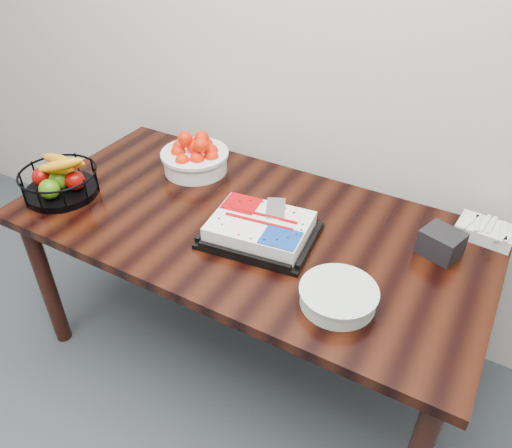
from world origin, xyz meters
The scene contains 7 objects.
table centered at (0.00, 2.00, 0.66)m, with size 1.80×0.90×0.75m.
cake_tray centered at (0.09, 1.94, 0.79)m, with size 0.43×0.36×0.08m.
tangerine_bowl centered at (-0.40, 2.22, 0.83)m, with size 0.29×0.29×0.19m.
fruit_basket centered at (-0.76, 1.79, 0.82)m, with size 0.31×0.31×0.16m.
plate_stack centered at (0.46, 1.77, 0.78)m, with size 0.25×0.25×0.06m.
fork_bag centered at (0.80, 2.35, 0.78)m, with size 0.21×0.14×0.06m.
napkin_box centered at (0.68, 2.17, 0.80)m, with size 0.13×0.11×0.09m, color black.
Camera 1 is at (0.79, 0.68, 1.87)m, focal length 35.00 mm.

